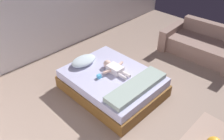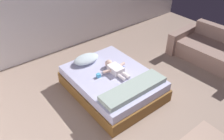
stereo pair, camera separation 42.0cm
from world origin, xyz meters
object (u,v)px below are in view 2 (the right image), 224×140
bed (112,83)px  baby (115,68)px  toothbrush (120,66)px  toy_block (99,75)px  pillow (86,59)px  couch (213,51)px

bed → baby: baby is taller
toothbrush → toy_block: bearing=-178.0°
baby → toy_block: bearing=173.8°
toy_block → baby: bearing=-6.2°
bed → pillow: (-0.15, 0.66, 0.29)m
couch → toy_block: bearing=167.0°
baby → couch: 2.58m
baby → toothbrush: (0.19, 0.06, -0.06)m
couch → toy_block: (-2.85, 0.66, 0.20)m
toothbrush → couch: 2.41m
toy_block → toothbrush: bearing=2.0°
pillow → toy_block: 0.58m
toothbrush → toy_block: size_ratio=2.05×
bed → baby: (0.10, 0.05, 0.28)m
pillow → toothbrush: size_ratio=3.66×
pillow → toothbrush: pillow is taller
bed → couch: (2.60, -0.57, 0.05)m
toothbrush → couch: bearing=-16.4°
pillow → baby: 0.66m
baby → toothbrush: bearing=16.5°
baby → toy_block: (-0.35, 0.04, -0.03)m
baby → couch: size_ratio=0.34×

